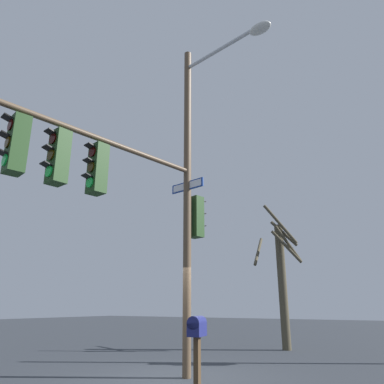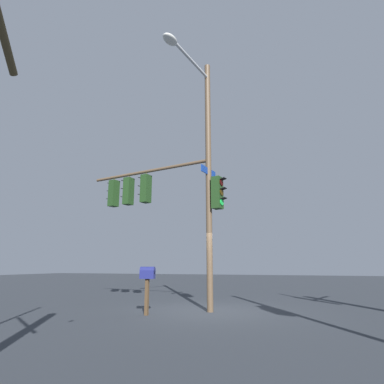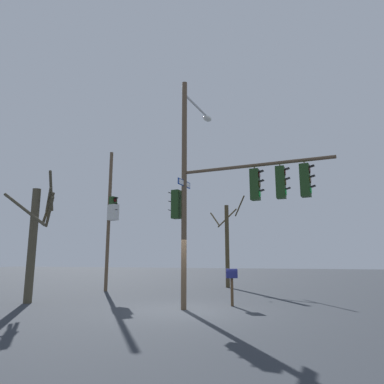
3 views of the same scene
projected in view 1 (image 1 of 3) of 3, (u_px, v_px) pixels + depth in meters
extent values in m
plane|color=#2E3239|center=(177.00, 378.00, 8.47)|extent=(80.00, 80.00, 0.00)
cylinder|color=brown|center=(187.00, 194.00, 9.72)|extent=(0.20, 0.20, 8.85)
cylinder|color=silver|center=(221.00, 49.00, 10.06)|extent=(2.49, 0.60, 0.10)
ellipsoid|color=silver|center=(260.00, 28.00, 9.22)|extent=(0.66, 0.47, 0.20)
cylinder|color=brown|center=(101.00, 139.00, 8.01)|extent=(1.21, 5.36, 0.12)
cube|color=#1E3D19|center=(98.00, 169.00, 7.78)|extent=(0.41, 0.36, 1.10)
cylinder|color=#2F0403|center=(92.00, 152.00, 7.77)|extent=(0.22, 0.07, 0.22)
cube|color=black|center=(90.00, 146.00, 7.75)|extent=(0.24, 0.20, 0.06)
cylinder|color=#352504|center=(91.00, 167.00, 7.66)|extent=(0.22, 0.07, 0.22)
cube|color=black|center=(88.00, 161.00, 7.65)|extent=(0.24, 0.20, 0.06)
cylinder|color=#19D147|center=(90.00, 182.00, 7.56)|extent=(0.22, 0.07, 0.22)
cube|color=black|center=(87.00, 176.00, 7.55)|extent=(0.24, 0.20, 0.06)
cylinder|color=brown|center=(100.00, 142.00, 7.97)|extent=(0.04, 0.04, 0.15)
cube|color=#1E3D19|center=(59.00, 157.00, 7.16)|extent=(0.40, 0.35, 1.10)
cylinder|color=#2F0403|center=(53.00, 139.00, 7.14)|extent=(0.22, 0.06, 0.22)
cube|color=black|center=(50.00, 132.00, 7.12)|extent=(0.23, 0.19, 0.06)
cylinder|color=#352504|center=(51.00, 155.00, 7.04)|extent=(0.22, 0.06, 0.22)
cube|color=black|center=(48.00, 148.00, 7.02)|extent=(0.23, 0.19, 0.06)
cylinder|color=#19D147|center=(49.00, 171.00, 6.94)|extent=(0.22, 0.06, 0.22)
cube|color=black|center=(46.00, 164.00, 6.92)|extent=(0.23, 0.19, 0.06)
cylinder|color=brown|center=(62.00, 128.00, 7.35)|extent=(0.04, 0.04, 0.15)
cube|color=#1E3D19|center=(17.00, 145.00, 6.60)|extent=(0.42, 0.38, 1.10)
cylinder|color=#2F0403|center=(10.00, 125.00, 6.60)|extent=(0.22, 0.09, 0.22)
cube|color=black|center=(7.00, 117.00, 6.58)|extent=(0.24, 0.21, 0.06)
cylinder|color=#352504|center=(7.00, 142.00, 6.50)|extent=(0.22, 0.09, 0.22)
cube|color=black|center=(4.00, 135.00, 6.48)|extent=(0.24, 0.21, 0.06)
cylinder|color=#19D147|center=(4.00, 160.00, 6.40)|extent=(0.22, 0.09, 0.22)
cube|color=black|center=(1.00, 152.00, 6.38)|extent=(0.24, 0.21, 0.06)
cylinder|color=brown|center=(22.00, 114.00, 6.79)|extent=(0.04, 0.04, 0.15)
cube|color=#1E3D19|center=(196.00, 217.00, 9.77)|extent=(0.42, 0.37, 1.10)
cylinder|color=#2F0403|center=(200.00, 206.00, 9.99)|extent=(0.22, 0.08, 0.22)
cube|color=black|center=(202.00, 202.00, 10.08)|extent=(0.24, 0.20, 0.06)
cylinder|color=#352504|center=(200.00, 218.00, 9.89)|extent=(0.22, 0.08, 0.22)
cube|color=black|center=(202.00, 214.00, 9.97)|extent=(0.24, 0.20, 0.06)
cylinder|color=#19D147|center=(200.00, 231.00, 9.79)|extent=(0.22, 0.08, 0.22)
cube|color=black|center=(202.00, 227.00, 9.87)|extent=(0.24, 0.20, 0.06)
cube|color=navy|center=(187.00, 186.00, 9.79)|extent=(1.09, 0.23, 0.24)
cube|color=white|center=(187.00, 186.00, 9.77)|extent=(0.99, 0.19, 0.18)
cube|color=#4C3823|center=(197.00, 368.00, 6.61)|extent=(0.10, 0.10, 1.05)
cube|color=navy|center=(197.00, 329.00, 6.80)|extent=(0.32, 0.48, 0.24)
cylinder|color=navy|center=(197.00, 323.00, 6.84)|extent=(0.32, 0.48, 0.24)
cylinder|color=#4A4332|center=(282.00, 285.00, 14.40)|extent=(0.34, 0.34, 4.76)
cylinder|color=#4A4332|center=(287.00, 247.00, 14.28)|extent=(0.97, 0.96, 1.25)
cylinder|color=#4A4332|center=(258.00, 251.00, 15.10)|extent=(0.47, 1.81, 1.37)
cylinder|color=#4A4332|center=(280.00, 224.00, 14.54)|extent=(1.18, 0.65, 1.62)
cylinder|color=#4A4332|center=(288.00, 243.00, 14.40)|extent=(0.76, 1.01, 1.35)
cylinder|color=#4A4332|center=(284.00, 234.00, 14.50)|extent=(0.90, 0.81, 0.99)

